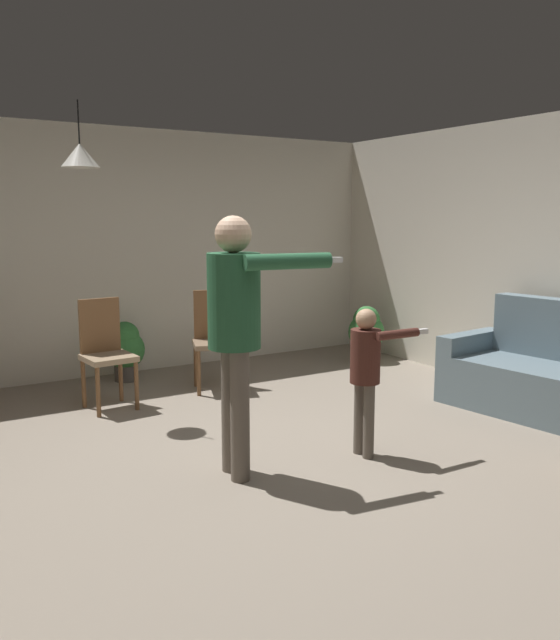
% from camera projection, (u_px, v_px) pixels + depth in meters
% --- Properties ---
extents(ground, '(7.68, 7.68, 0.00)m').
position_uv_depth(ground, '(269.00, 460.00, 4.68)').
color(ground, gray).
extents(wall_back, '(6.40, 0.10, 2.70)m').
position_uv_depth(wall_back, '(121.00, 252.00, 7.16)').
color(wall_back, silver).
rests_on(wall_back, ground).
extents(wall_right, '(0.10, 6.40, 2.70)m').
position_uv_depth(wall_right, '(560.00, 258.00, 6.12)').
color(wall_right, silver).
rests_on(wall_right, ground).
extents(couch_floral, '(1.05, 1.89, 1.00)m').
position_uv_depth(couch_floral, '(551.00, 378.00, 5.73)').
color(couch_floral, slate).
rests_on(couch_floral, ground).
extents(person_adult, '(0.83, 0.59, 1.75)m').
position_uv_depth(person_adult, '(236.00, 318.00, 4.25)').
color(person_adult, '#60564C').
rests_on(person_adult, ground).
extents(person_child, '(0.57, 0.33, 1.09)m').
position_uv_depth(person_child, '(366.00, 365.00, 4.68)').
color(person_child, '#60564C').
rests_on(person_child, ground).
extents(dining_chair_by_counter, '(0.45, 0.45, 1.00)m').
position_uv_depth(dining_chair_by_counter, '(105.00, 349.00, 5.92)').
color(dining_chair_by_counter, brown).
rests_on(dining_chair_by_counter, ground).
extents(dining_chair_near_wall, '(0.54, 0.54, 1.00)m').
position_uv_depth(dining_chair_near_wall, '(214.00, 336.00, 6.57)').
color(dining_chair_near_wall, brown).
rests_on(dining_chair_near_wall, ground).
extents(potted_plant_corner, '(0.42, 0.42, 0.64)m').
position_uv_depth(potted_plant_corner, '(125.00, 348.00, 6.91)').
color(potted_plant_corner, '#4C4742').
rests_on(potted_plant_corner, ground).
extents(potted_plant_by_wall, '(0.44, 0.44, 0.67)m').
position_uv_depth(potted_plant_by_wall, '(366.00, 331.00, 7.86)').
color(potted_plant_by_wall, brown).
rests_on(potted_plant_by_wall, ground).
extents(ceiling_light_pendant, '(0.32, 0.32, 0.55)m').
position_uv_depth(ceiling_light_pendant, '(80.00, 155.00, 5.44)').
color(ceiling_light_pendant, silver).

